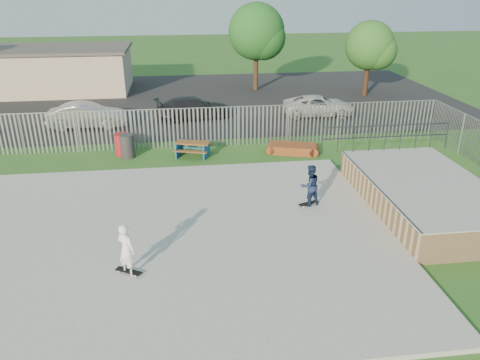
{
  "coord_description": "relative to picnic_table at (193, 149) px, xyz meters",
  "views": [
    {
      "loc": [
        0.82,
        -13.42,
        7.83
      ],
      "look_at": [
        2.81,
        2.0,
        1.1
      ],
      "focal_mm": 35.0,
      "sensor_mm": 36.0,
      "label": 1
    }
  ],
  "objects": [
    {
      "name": "funbox",
      "position": [
        4.82,
        -0.23,
        -0.14
      ],
      "size": [
        2.28,
        1.59,
        0.41
      ],
      "rotation": [
        0.0,
        0.0,
        -0.29
      ],
      "color": "brown",
      "rests_on": "ground"
    },
    {
      "name": "quarter_pipe",
      "position": [
        8.21,
        -6.71,
        0.21
      ],
      "size": [
        5.5,
        7.05,
        2.19
      ],
      "color": "tan",
      "rests_on": "ground"
    },
    {
      "name": "car_dark",
      "position": [
        0.26,
        6.4,
        0.32
      ],
      "size": [
        4.72,
        2.65,
        1.29
      ],
      "primitive_type": "imported",
      "rotation": [
        0.0,
        0.0,
        1.77
      ],
      "color": "black",
      "rests_on": "parking_lot"
    },
    {
      "name": "building",
      "position": [
        -9.29,
        15.25,
        1.27
      ],
      "size": [
        10.4,
        6.4,
        3.2
      ],
      "color": "#BDAA91",
      "rests_on": "ground"
    },
    {
      "name": "parking_lot",
      "position": [
        -1.29,
        11.25,
        -0.33
      ],
      "size": [
        40.0,
        18.0,
        0.02
      ],
      "primitive_type": "cube",
      "color": "black",
      "rests_on": "ground"
    },
    {
      "name": "skater_white",
      "position": [
        -2.17,
        -9.75,
        0.59
      ],
      "size": [
        0.68,
        0.65,
        1.56
      ],
      "primitive_type": "imported",
      "rotation": [
        0.0,
        0.0,
        2.45
      ],
      "color": "white",
      "rests_on": "concrete_slab"
    },
    {
      "name": "skater_navy",
      "position": [
        4.02,
        -6.18,
        0.59
      ],
      "size": [
        0.91,
        0.81,
        1.56
      ],
      "primitive_type": "imported",
      "rotation": [
        0.0,
        0.0,
        3.49
      ],
      "color": "#152141",
      "rests_on": "concrete_slab"
    },
    {
      "name": "fence",
      "position": [
        -0.29,
        -3.17,
        0.66
      ],
      "size": [
        26.04,
        16.02,
        2.0
      ],
      "color": "gray",
      "rests_on": "ground"
    },
    {
      "name": "skateboard_b",
      "position": [
        -2.17,
        -9.75,
        -0.16
      ],
      "size": [
        0.79,
        0.57,
        0.08
      ],
      "rotation": [
        0.0,
        0.0,
        -0.52
      ],
      "color": "black",
      "rests_on": "concrete_slab"
    },
    {
      "name": "ground",
      "position": [
        -1.29,
        -7.75,
        -0.34
      ],
      "size": [
        120.0,
        120.0,
        0.0
      ],
      "primitive_type": "plane",
      "color": "#2B6322",
      "rests_on": "ground"
    },
    {
      "name": "tree_mid",
      "position": [
        5.24,
        13.75,
        3.91
      ],
      "size": [
        4.09,
        4.09,
        6.31
      ],
      "color": "#3F2B19",
      "rests_on": "ground"
    },
    {
      "name": "trash_bin_red",
      "position": [
        -3.36,
        0.51,
        0.18
      ],
      "size": [
        0.63,
        0.63,
        1.06
      ],
      "primitive_type": "cylinder",
      "color": "maroon",
      "rests_on": "ground"
    },
    {
      "name": "car_white",
      "position": [
        7.95,
        6.14,
        0.28
      ],
      "size": [
        4.48,
        2.33,
        1.2
      ],
      "primitive_type": "imported",
      "rotation": [
        0.0,
        0.0,
        1.49
      ],
      "color": "silver",
      "rests_on": "parking_lot"
    },
    {
      "name": "picnic_table",
      "position": [
        0.0,
        0.0,
        0.0
      ],
      "size": [
        1.91,
        1.72,
        0.68
      ],
      "rotation": [
        0.0,
        0.0,
        -0.29
      ],
      "color": "brown",
      "rests_on": "ground"
    },
    {
      "name": "tree_right",
      "position": [
        12.79,
        10.97,
        3.16
      ],
      "size": [
        3.38,
        3.38,
        5.21
      ],
      "color": "#382316",
      "rests_on": "ground"
    },
    {
      "name": "concrete_slab",
      "position": [
        -1.29,
        -7.75,
        -0.27
      ],
      "size": [
        15.0,
        12.0,
        0.15
      ],
      "primitive_type": "cube",
      "color": "gray",
      "rests_on": "ground"
    },
    {
      "name": "car_silver",
      "position": [
        -5.75,
        5.26,
        0.38
      ],
      "size": [
        4.27,
        1.49,
        1.41
      ],
      "primitive_type": "imported",
      "rotation": [
        0.0,
        0.0,
        1.57
      ],
      "color": "silver",
      "rests_on": "parking_lot"
    },
    {
      "name": "skateboard_a",
      "position": [
        4.02,
        -6.18,
        -0.16
      ],
      "size": [
        0.82,
        0.46,
        0.08
      ],
      "rotation": [
        0.0,
        0.0,
        0.34
      ],
      "color": "black",
      "rests_on": "concrete_slab"
    },
    {
      "name": "trash_bin_grey",
      "position": [
        -3.06,
        0.18,
        0.21
      ],
      "size": [
        0.66,
        0.66,
        1.1
      ],
      "primitive_type": "cylinder",
      "color": "#29292B",
      "rests_on": "ground"
    }
  ]
}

